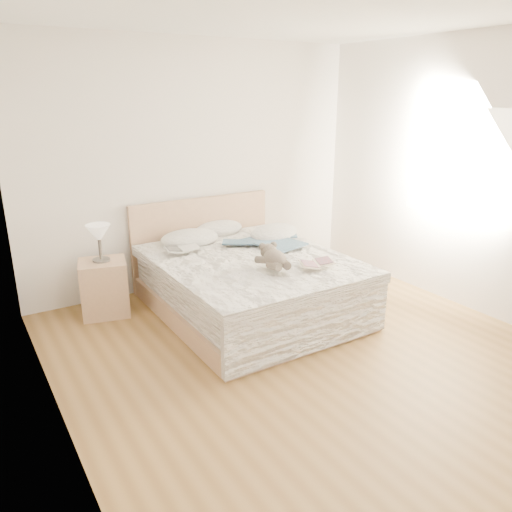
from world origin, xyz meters
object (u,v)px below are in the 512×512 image
childrens_book (317,264)px  teddy_bear (275,266)px  bed (246,282)px  table_lamp (99,235)px  photo_book (182,249)px  nightstand (104,288)px

childrens_book → teddy_bear: size_ratio=0.95×
bed → teddy_bear: bearing=-93.0°
table_lamp → photo_book: bearing=-19.5°
nightstand → teddy_bear: (1.22, -1.23, 0.37)m
photo_book → teddy_bear: teddy_bear is taller
nightstand → childrens_book: childrens_book is taller
photo_book → childrens_book: (0.87, -1.08, 0.00)m
teddy_bear → bed: bearing=94.5°
table_lamp → childrens_book: table_lamp is taller
bed → table_lamp: size_ratio=5.84×
bed → childrens_book: bearing=-60.8°
photo_book → childrens_book: size_ratio=1.03×
bed → table_lamp: 1.52m
bed → photo_book: (-0.51, 0.42, 0.32)m
table_lamp → photo_book: (0.74, -0.26, -0.19)m
table_lamp → nightstand: bearing=-97.0°
nightstand → teddy_bear: bearing=-45.1°
nightstand → childrens_book: bearing=-39.5°
photo_book → teddy_bear: (0.48, -0.97, 0.02)m
nightstand → teddy_bear: teddy_bear is taller
table_lamp → teddy_bear: table_lamp is taller
table_lamp → bed: bearing=-28.8°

